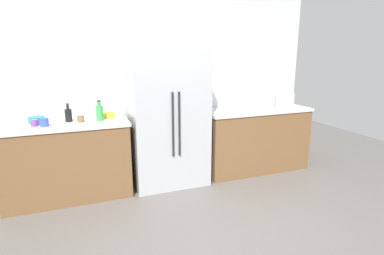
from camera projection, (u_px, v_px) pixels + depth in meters
ground_plane at (205, 242)px, 2.79m from camera, size 9.22×9.22×0.00m
kitchen_back_panel at (153, 67)px, 4.06m from camera, size 4.61×0.10×3.01m
counter_left at (68, 160)px, 3.59m from camera, size 1.42×0.62×0.91m
counter_right at (254, 139)px, 4.47m from camera, size 1.56×0.62×0.91m
refrigerator at (168, 119)px, 3.90m from camera, size 0.95×0.64×1.72m
toaster at (264, 101)px, 4.39m from camera, size 0.23×0.14×0.20m
rice_cooker at (285, 97)px, 4.42m from camera, size 0.28×0.28×0.32m
bottle_a at (68, 115)px, 3.51m from camera, size 0.08×0.08×0.21m
bottle_b at (100, 112)px, 3.56m from camera, size 0.08×0.08×0.24m
cup_a at (44, 122)px, 3.29m from camera, size 0.09×0.09×0.09m
cup_b at (34, 123)px, 3.31m from camera, size 0.08×0.08×0.07m
cup_c at (81, 119)px, 3.50m from camera, size 0.08×0.08×0.07m
bowl_a at (108, 115)px, 3.75m from camera, size 0.15×0.15×0.06m
bowl_b at (36, 120)px, 3.47m from camera, size 0.18×0.18×0.07m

